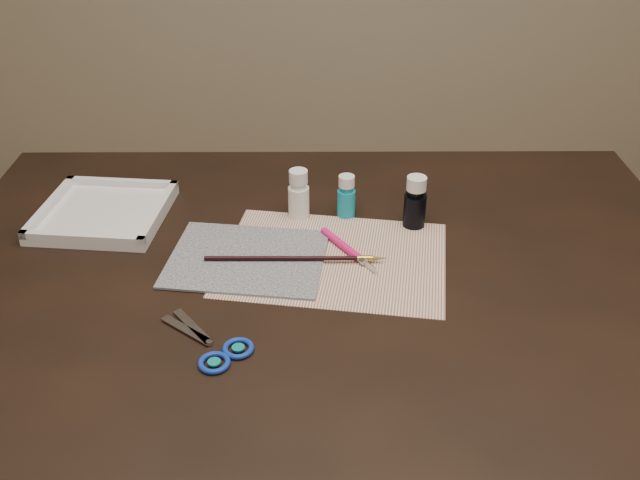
{
  "coord_description": "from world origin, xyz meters",
  "views": [
    {
      "loc": [
        -0.01,
        -0.98,
        1.41
      ],
      "look_at": [
        0.0,
        0.0,
        0.8
      ],
      "focal_mm": 40.0,
      "sensor_mm": 36.0,
      "label": 1
    }
  ],
  "objects_px": {
    "paper": "(334,259)",
    "paint_bottle_white": "(299,194)",
    "paint_bottle_navy": "(415,202)",
    "scissors": "(199,340)",
    "paint_bottle_cyan": "(346,196)",
    "canvas": "(247,258)",
    "palette_tray": "(104,211)"
  },
  "relations": [
    {
      "from": "paint_bottle_white",
      "to": "paint_bottle_navy",
      "type": "distance_m",
      "value": 0.21
    },
    {
      "from": "paint_bottle_white",
      "to": "scissors",
      "type": "bearing_deg",
      "value": -110.61
    },
    {
      "from": "scissors",
      "to": "paint_bottle_cyan",
      "type": "bearing_deg",
      "value": -83.27
    },
    {
      "from": "paint_bottle_white",
      "to": "paper",
      "type": "bearing_deg",
      "value": -67.03
    },
    {
      "from": "paint_bottle_cyan",
      "to": "scissors",
      "type": "relative_size",
      "value": 0.47
    },
    {
      "from": "canvas",
      "to": "paint_bottle_cyan",
      "type": "xyz_separation_m",
      "value": [
        0.17,
        0.15,
        0.04
      ]
    },
    {
      "from": "paper",
      "to": "canvas",
      "type": "distance_m",
      "value": 0.15
    },
    {
      "from": "canvas",
      "to": "paint_bottle_white",
      "type": "xyz_separation_m",
      "value": [
        0.08,
        0.15,
        0.04
      ]
    },
    {
      "from": "paint_bottle_navy",
      "to": "scissors",
      "type": "xyz_separation_m",
      "value": [
        -0.34,
        -0.32,
        -0.04
      ]
    },
    {
      "from": "canvas",
      "to": "paint_bottle_cyan",
      "type": "relative_size",
      "value": 3.16
    },
    {
      "from": "canvas",
      "to": "paint_bottle_white",
      "type": "distance_m",
      "value": 0.18
    },
    {
      "from": "scissors",
      "to": "palette_tray",
      "type": "relative_size",
      "value": 0.79
    },
    {
      "from": "paint_bottle_white",
      "to": "scissors",
      "type": "height_order",
      "value": "paint_bottle_white"
    },
    {
      "from": "paint_bottle_cyan",
      "to": "paint_bottle_navy",
      "type": "distance_m",
      "value": 0.13
    },
    {
      "from": "canvas",
      "to": "scissors",
      "type": "xyz_separation_m",
      "value": [
        -0.05,
        -0.21,
        0.0
      ]
    },
    {
      "from": "paper",
      "to": "paint_bottle_navy",
      "type": "relative_size",
      "value": 3.8
    },
    {
      "from": "canvas",
      "to": "scissors",
      "type": "bearing_deg",
      "value": -103.46
    },
    {
      "from": "paper",
      "to": "paint_bottle_white",
      "type": "relative_size",
      "value": 3.95
    },
    {
      "from": "paint_bottle_navy",
      "to": "scissors",
      "type": "relative_size",
      "value": 0.56
    },
    {
      "from": "canvas",
      "to": "paint_bottle_cyan",
      "type": "height_order",
      "value": "paint_bottle_cyan"
    },
    {
      "from": "paper",
      "to": "paint_bottle_cyan",
      "type": "height_order",
      "value": "paint_bottle_cyan"
    },
    {
      "from": "paint_bottle_cyan",
      "to": "paint_bottle_navy",
      "type": "xyz_separation_m",
      "value": [
        0.12,
        -0.04,
        0.01
      ]
    },
    {
      "from": "paper",
      "to": "paint_bottle_white",
      "type": "bearing_deg",
      "value": 112.97
    },
    {
      "from": "paper",
      "to": "paint_bottle_navy",
      "type": "bearing_deg",
      "value": 36.87
    },
    {
      "from": "paint_bottle_navy",
      "to": "paint_bottle_cyan",
      "type": "bearing_deg",
      "value": 162.59
    },
    {
      "from": "paint_bottle_navy",
      "to": "palette_tray",
      "type": "distance_m",
      "value": 0.57
    },
    {
      "from": "paper",
      "to": "paint_bottle_cyan",
      "type": "relative_size",
      "value": 4.57
    },
    {
      "from": "paint_bottle_navy",
      "to": "paper",
      "type": "bearing_deg",
      "value": -143.13
    },
    {
      "from": "paint_bottle_white",
      "to": "paint_bottle_cyan",
      "type": "height_order",
      "value": "paint_bottle_white"
    },
    {
      "from": "palette_tray",
      "to": "scissors",
      "type": "bearing_deg",
      "value": -57.93
    },
    {
      "from": "canvas",
      "to": "paint_bottle_white",
      "type": "bearing_deg",
      "value": 60.16
    },
    {
      "from": "paint_bottle_white",
      "to": "paint_bottle_navy",
      "type": "xyz_separation_m",
      "value": [
        0.21,
        -0.03,
        0.0
      ]
    }
  ]
}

